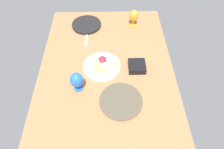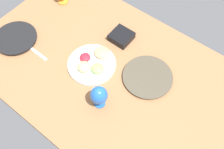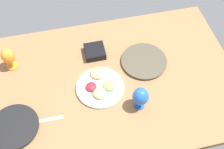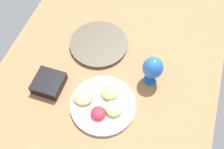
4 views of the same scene
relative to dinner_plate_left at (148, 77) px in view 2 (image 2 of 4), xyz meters
The scene contains 7 objects.
ground_plane 27.19cm from the dinner_plate_left, 21.24° to the left, with size 160.00×104.00×4.00cm, color #8C603D.
dinner_plate_left is the anchor object (origin of this frame).
dinner_plate_right 87.37cm from the dinner_plate_left, 18.92° to the left, with size 27.26×27.26×2.58cm.
fruit_platter 33.98cm from the dinner_plate_left, 22.29° to the left, with size 29.09×29.09×5.47cm.
hurricane_glass_blue 33.30cm from the dinner_plate_left, 68.61° to the left, with size 9.34×9.34×15.88cm.
square_bowl_black 32.67cm from the dinner_plate_left, 24.93° to the right, with size 13.02×13.02×4.86cm.
fork_by_right_plate 70.41cm from the dinner_plate_left, 22.90° to the left, with size 18.00×1.80×0.60cm, color silver.
Camera 2 is at (-55.25, 62.51, 129.71)cm, focal length 40.98 mm.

